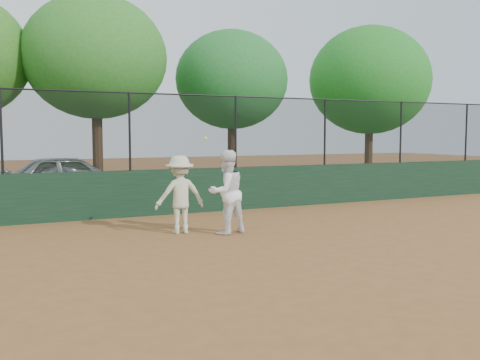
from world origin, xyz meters
name	(u,v)px	position (x,y,z in m)	size (l,w,h in m)	color
ground	(254,266)	(0.00, 0.00, 0.00)	(80.00, 80.00, 0.00)	brown
back_wall	(150,193)	(0.00, 6.00, 0.60)	(26.00, 0.20, 1.20)	#173420
grass_strip	(103,193)	(0.00, 12.00, 0.00)	(36.00, 12.00, 0.01)	#294A17
parked_car	(71,177)	(-1.35, 10.38, 0.74)	(1.75, 4.35, 1.48)	#A7ABB0
player_second	(226,192)	(0.75, 2.78, 0.90)	(0.87, 0.68, 1.79)	white
player_main	(180,194)	(-0.12, 3.28, 0.84)	(1.10, 0.70, 2.08)	beige
fence_assembly	(148,130)	(-0.03, 6.00, 2.24)	(26.00, 0.06, 2.00)	black
tree_2	(96,57)	(-0.28, 11.40, 4.76)	(4.92, 4.48, 6.90)	#462E19
tree_3	(232,80)	(5.13, 11.91, 4.27)	(4.52, 4.11, 6.24)	#3D2614
tree_4	(370,81)	(11.57, 11.35, 4.48)	(5.46, 4.96, 6.85)	#4C311B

